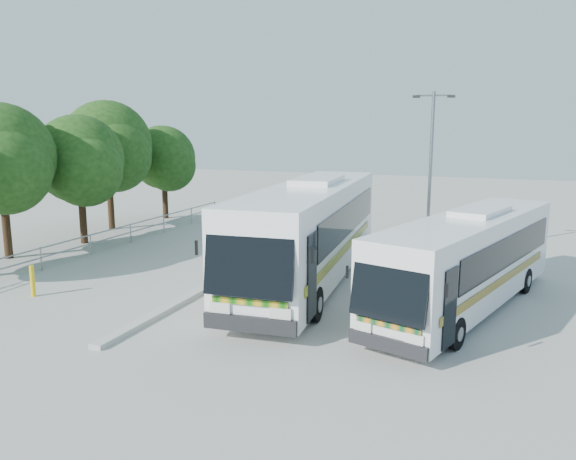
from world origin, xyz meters
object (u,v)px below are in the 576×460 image
at_px(tree_far_d, 108,145).
at_px(coach_adjacent, 468,259).
at_px(tree_far_b, 1,157).
at_px(lamppost, 430,168).
at_px(coach_main, 310,230).
at_px(tree_far_e, 164,158).
at_px(tree_far_c, 80,159).
at_px(bollard, 33,281).

relative_size(tree_far_d, coach_adjacent, 0.66).
bearing_deg(tree_far_b, lamppost, 21.99).
distance_m(tree_far_d, coach_main, 15.85).
height_order(tree_far_e, coach_adjacent, tree_far_e).
relative_size(tree_far_b, tree_far_c, 1.07).
height_order(tree_far_c, coach_main, tree_far_c).
distance_m(tree_far_b, bollard, 7.91).
relative_size(coach_main, coach_adjacent, 1.21).
height_order(tree_far_d, tree_far_e, tree_far_d).
relative_size(tree_far_c, coach_adjacent, 0.58).
distance_m(tree_far_c, lamppost, 16.99).
bearing_deg(lamppost, bollard, -150.47).
height_order(lamppost, bollard, lamppost).
relative_size(lamppost, bollard, 6.64).
xyz_separation_m(tree_far_b, bollard, (5.46, -4.07, -4.01)).
bearing_deg(tree_far_e, bollard, -72.58).
height_order(tree_far_e, coach_main, tree_far_e).
distance_m(tree_far_c, coach_main, 13.50).
height_order(coach_adjacent, lamppost, lamppost).
distance_m(tree_far_d, bollard, 13.70).
distance_m(coach_adjacent, bollard, 14.91).
bearing_deg(tree_far_e, lamppost, -16.21).
relative_size(coach_adjacent, lamppost, 1.51).
bearing_deg(tree_far_e, tree_far_d, -98.63).
distance_m(coach_main, lamppost, 7.22).
relative_size(tree_far_e, bollard, 5.31).
bearing_deg(tree_far_c, tree_far_d, 107.83).
height_order(tree_far_c, tree_far_d, tree_far_d).
xyz_separation_m(tree_far_e, coach_adjacent, (19.37, -12.09, -2.21)).
distance_m(tree_far_d, lamppost, 17.90).
bearing_deg(bollard, coach_adjacent, 15.95).
bearing_deg(coach_adjacent, tree_far_d, 175.97).
height_order(coach_main, coach_adjacent, coach_main).
bearing_deg(bollard, tree_far_c, 119.81).
relative_size(tree_far_e, coach_adjacent, 0.53).
height_order(tree_far_e, bollard, tree_far_e).
xyz_separation_m(coach_main, lamppost, (3.64, 5.88, 2.05)).
distance_m(coach_main, coach_adjacent, 5.95).
bearing_deg(tree_far_d, tree_far_b, -87.77).
relative_size(coach_main, lamppost, 1.83).
relative_size(tree_far_e, lamppost, 0.80).
relative_size(tree_far_c, coach_main, 0.48).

